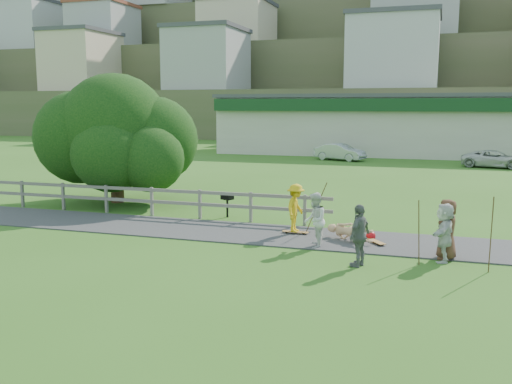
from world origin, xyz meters
TOP-DOWN VIEW (x-y plane):
  - ground at (0.00, 0.00)m, footprint 260.00×260.00m
  - path at (0.00, 1.50)m, footprint 34.00×3.00m
  - fence at (-4.62, 3.30)m, footprint 15.05×0.10m
  - strip_mall at (4.00, 34.94)m, footprint 32.50×10.75m
  - hillside at (0.00, 91.31)m, footprint 220.00×67.00m
  - skater_rider at (2.03, 1.83)m, footprint 0.69×1.08m
  - skater_fallen at (3.88, 1.39)m, footprint 1.25×1.62m
  - spectator_a at (2.98, 0.35)m, footprint 0.73×0.89m
  - spectator_b at (4.51, -1.24)m, footprint 0.70×1.05m
  - spectator_c at (6.71, 0.18)m, footprint 0.61×0.86m
  - spectator_d at (6.64, -0.08)m, footprint 0.63×1.53m
  - car_silver at (-0.81, 27.31)m, footprint 4.14×2.56m
  - car_white at (10.00, 25.46)m, footprint 4.54×2.75m
  - tree at (-6.89, 5.57)m, footprint 7.66×7.66m
  - bbq at (-1.13, 3.89)m, footprint 0.49×0.43m
  - longboard_rider at (2.03, 1.83)m, footprint 0.87×0.23m
  - longboard_fallen at (4.68, 1.29)m, footprint 0.69×0.83m
  - helmet at (4.48, 1.74)m, footprint 0.30×0.30m
  - pole_rider at (2.63, 2.23)m, footprint 0.03×0.03m
  - pole_spec_left at (5.99, -0.63)m, footprint 0.03×0.03m
  - pole_spec_right at (7.74, -0.80)m, footprint 0.03×0.03m

SIDE VIEW (x-z plane):
  - ground at x=0.00m, z-range 0.00..0.00m
  - path at x=0.00m, z-range 0.00..0.04m
  - longboard_rider at x=2.03m, z-range 0.00..0.10m
  - longboard_fallen at x=4.68m, z-range 0.00..0.10m
  - helmet at x=4.48m, z-range 0.00..0.30m
  - skater_fallen at x=3.88m, z-range 0.00..0.61m
  - bbq at x=-1.13m, z-range 0.00..0.90m
  - car_white at x=10.00m, z-range 0.00..1.18m
  - car_silver at x=-0.81m, z-range 0.00..1.29m
  - fence at x=-4.62m, z-range 0.17..1.27m
  - skater_rider at x=2.03m, z-range 0.00..1.58m
  - spectator_d at x=6.64m, z-range 0.00..1.61m
  - spectator_a at x=2.98m, z-range 0.00..1.66m
  - spectator_b at x=4.51m, z-range 0.00..1.66m
  - spectator_c at x=6.71m, z-range 0.00..1.68m
  - pole_spec_left at x=5.99m, z-range 0.00..1.75m
  - pole_rider at x=2.63m, z-range 0.00..1.84m
  - pole_spec_right at x=7.74m, z-range 0.00..1.95m
  - tree at x=-6.89m, z-range 0.00..3.91m
  - strip_mall at x=4.00m, z-range 0.03..5.13m
  - hillside at x=0.00m, z-range -9.34..38.16m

